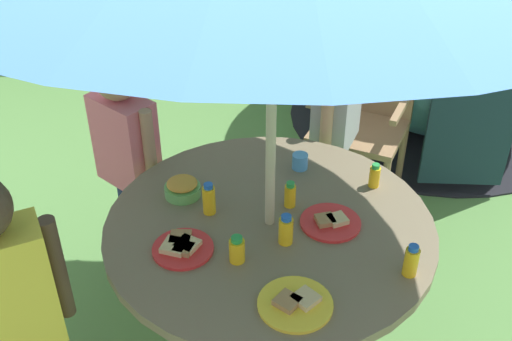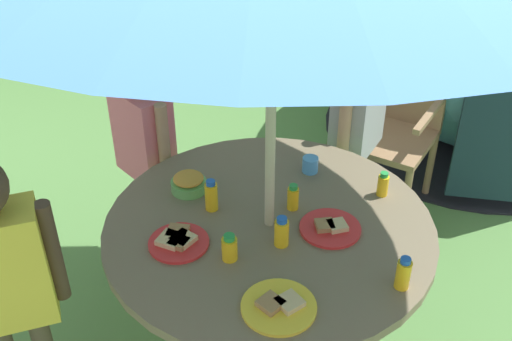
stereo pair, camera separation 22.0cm
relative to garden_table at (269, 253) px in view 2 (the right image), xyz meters
The scene contains 17 objects.
garden_table is the anchor object (origin of this frame).
wooden_chair 1.35m from the garden_table, 62.65° to the left, with size 0.64×0.63×0.94m.
dome_tent 2.41m from the garden_table, 57.31° to the left, with size 2.16×2.16×1.77m.
child_in_grey_shirt 0.93m from the garden_table, 64.72° to the left, with size 0.29×0.38×1.21m.
child_in_pink_shirt 0.86m from the garden_table, 136.31° to the left, with size 0.32×0.32×1.13m.
child_in_yellow_shirt 0.97m from the garden_table, 157.24° to the right, with size 0.38×0.28×1.19m.
snack_bowl 0.43m from the garden_table, 150.41° to the left, with size 0.15×0.15×0.07m.
plate_far_right 0.46m from the garden_table, 82.78° to the right, with size 0.25×0.25×0.03m.
plate_mid_left 0.28m from the garden_table, ahead, with size 0.23×0.23×0.03m.
plate_far_left 0.39m from the garden_table, 156.72° to the right, with size 0.22×0.22×0.03m.
juice_bottle_near_left 0.32m from the garden_table, 162.06° to the left, with size 0.05×0.05×0.13m.
juice_bottle_near_right 0.58m from the garden_table, 33.54° to the right, with size 0.05×0.05×0.12m.
juice_bottle_center_front 0.31m from the garden_table, 121.98° to the right, with size 0.06×0.06×0.11m.
juice_bottle_center_back 0.24m from the garden_table, 49.26° to the left, with size 0.05×0.05×0.11m.
juice_bottle_mid_right 0.53m from the garden_table, 25.83° to the left, with size 0.04×0.04×0.11m.
juice_bottle_front_edge 0.24m from the garden_table, 66.85° to the right, with size 0.05×0.05×0.12m.
cup_near 0.43m from the garden_table, 66.82° to the left, with size 0.07×0.07×0.07m, color #4C99D8.
Camera 2 is at (0.08, -1.81, 2.18)m, focal length 43.15 mm.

